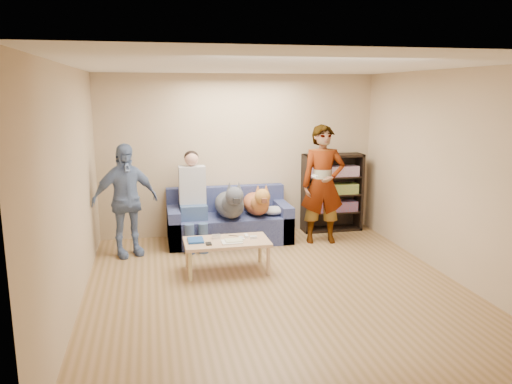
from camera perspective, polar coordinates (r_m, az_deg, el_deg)
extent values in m
plane|color=olive|center=(6.09, 2.41, -11.03)|extent=(5.00, 5.00, 0.00)
plane|color=white|center=(5.63, 2.64, 14.21)|extent=(5.00, 5.00, 0.00)
plane|color=tan|center=(8.13, -1.92, 4.21)|extent=(4.50, 0.00, 4.50)
plane|color=tan|center=(3.43, 13.14, -6.39)|extent=(4.50, 0.00, 4.50)
plane|color=tan|center=(5.60, -20.36, 0.14)|extent=(0.00, 5.00, 5.00)
plane|color=tan|center=(6.65, 21.66, 1.74)|extent=(0.00, 5.00, 5.00)
ellipsoid|color=#AEAEB3|center=(7.82, 2.03, -2.12)|extent=(0.37, 0.31, 0.13)
imported|color=gray|center=(7.74, 7.65, 0.86)|extent=(0.73, 0.53, 1.83)
imported|color=#7083B4|center=(7.29, -14.72, -0.93)|extent=(1.03, 0.71, 1.62)
cube|color=white|center=(7.46, 6.76, 1.81)|extent=(0.07, 0.13, 0.03)
cube|color=#1B4695|center=(6.53, -6.92, -5.49)|extent=(0.20, 0.26, 0.03)
cube|color=white|center=(6.45, -2.79, -5.71)|extent=(0.26, 0.20, 0.02)
cube|color=beige|center=(6.46, -2.56, -5.52)|extent=(0.22, 0.17, 0.01)
cube|color=silver|center=(6.63, -4.56, -5.09)|extent=(0.11, 0.06, 0.05)
cube|color=white|center=(6.67, -1.11, -5.03)|extent=(0.04, 0.13, 0.03)
cube|color=silver|center=(6.61, -0.30, -5.18)|extent=(0.09, 0.06, 0.03)
cylinder|color=white|center=(6.54, -1.60, -5.40)|extent=(0.07, 0.07, 0.02)
cylinder|color=silver|center=(6.62, -1.73, -5.21)|extent=(0.07, 0.07, 0.02)
cylinder|color=#C0661B|center=(6.38, -3.33, -5.93)|extent=(0.13, 0.06, 0.01)
cylinder|color=black|center=(6.72, -2.59, -5.01)|extent=(0.13, 0.08, 0.01)
cube|color=black|center=(6.39, -5.43, -5.91)|extent=(0.07, 0.12, 0.02)
cube|color=#515B93|center=(7.88, -3.08, -4.14)|extent=(1.90, 0.85, 0.42)
cube|color=#515B93|center=(8.10, -3.49, -0.72)|extent=(1.90, 0.18, 0.40)
cube|color=#515B93|center=(7.77, -9.38, -3.89)|extent=(0.18, 0.85, 0.58)
cube|color=#515B93|center=(8.03, 2.99, -3.25)|extent=(0.18, 0.85, 0.58)
cube|color=#39567F|center=(7.65, -7.17, -2.21)|extent=(0.40, 0.38, 0.22)
cylinder|color=#3A4F80|center=(7.33, -7.60, -5.44)|extent=(0.14, 0.14, 0.47)
cylinder|color=#3A567F|center=(7.34, -6.03, -5.36)|extent=(0.14, 0.14, 0.47)
cube|color=#B6B6BB|center=(7.67, -7.31, 0.80)|extent=(0.40, 0.24, 0.58)
sphere|color=tan|center=(7.60, -7.38, 3.76)|extent=(0.21, 0.21, 0.21)
ellipsoid|color=black|center=(7.63, -7.41, 4.01)|extent=(0.22, 0.22, 0.19)
ellipsoid|color=#4E5258|center=(7.69, -3.08, -1.45)|extent=(0.44, 0.91, 0.38)
sphere|color=#474B51|center=(7.36, -2.69, -1.34)|extent=(0.33, 0.33, 0.33)
sphere|color=#4B4C55|center=(7.16, -2.47, -0.46)|extent=(0.27, 0.27, 0.27)
cube|color=black|center=(7.05, -2.30, -0.97)|extent=(0.08, 0.13, 0.08)
cone|color=#4F5159|center=(7.15, -3.06, 0.65)|extent=(0.08, 0.08, 0.13)
cone|color=#50545B|center=(7.17, -1.97, 0.69)|extent=(0.08, 0.08, 0.13)
cylinder|color=#474B51|center=(8.11, -3.55, -1.05)|extent=(0.05, 0.30, 0.17)
ellipsoid|color=#A85233|center=(7.85, -0.02, -1.34)|extent=(0.38, 0.80, 0.33)
sphere|color=#C07A3A|center=(7.55, 0.46, -1.26)|extent=(0.29, 0.29, 0.29)
sphere|color=#B58237|center=(7.37, 0.73, -0.53)|extent=(0.23, 0.23, 0.23)
cube|color=brown|center=(7.27, 0.93, -0.97)|extent=(0.07, 0.11, 0.07)
cone|color=#B46F37|center=(7.35, 0.21, 0.41)|extent=(0.07, 0.07, 0.11)
cone|color=#B46F37|center=(7.38, 1.17, 0.45)|extent=(0.07, 0.07, 0.11)
cylinder|color=#AE7435|center=(8.23, -0.59, -0.97)|extent=(0.04, 0.26, 0.15)
cube|color=tan|center=(6.54, -3.37, -5.71)|extent=(1.10, 0.60, 0.04)
cylinder|color=tan|center=(6.32, -7.53, -8.43)|extent=(0.05, 0.05, 0.38)
cylinder|color=tan|center=(6.46, 1.42, -7.86)|extent=(0.05, 0.05, 0.38)
cylinder|color=tan|center=(6.79, -7.87, -7.00)|extent=(0.05, 0.05, 0.38)
cylinder|color=tan|center=(6.93, 0.45, -6.52)|extent=(0.05, 0.05, 0.38)
cube|color=black|center=(8.32, 5.60, -0.21)|extent=(0.04, 0.34, 1.30)
cube|color=black|center=(8.66, 11.66, 0.07)|extent=(0.04, 0.34, 1.30)
cube|color=black|center=(8.38, 8.82, 4.16)|extent=(1.00, 0.34, 0.04)
cube|color=black|center=(8.63, 8.56, -4.17)|extent=(1.00, 0.34, 0.04)
cube|color=black|center=(8.63, 8.32, 0.14)|extent=(1.00, 0.02, 1.30)
cube|color=black|center=(8.55, 8.62, -2.23)|extent=(0.94, 0.32, 0.03)
cube|color=black|center=(8.49, 8.68, -0.26)|extent=(0.94, 0.32, 0.02)
cube|color=black|center=(8.43, 8.75, 1.73)|extent=(0.94, 0.32, 0.02)
cube|color=#B23333|center=(8.51, 8.69, -1.63)|extent=(0.84, 0.24, 0.17)
cube|color=gold|center=(8.45, 8.75, 0.36)|extent=(0.84, 0.24, 0.17)
cube|color=#994C99|center=(8.40, 8.81, 2.36)|extent=(0.84, 0.24, 0.17)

